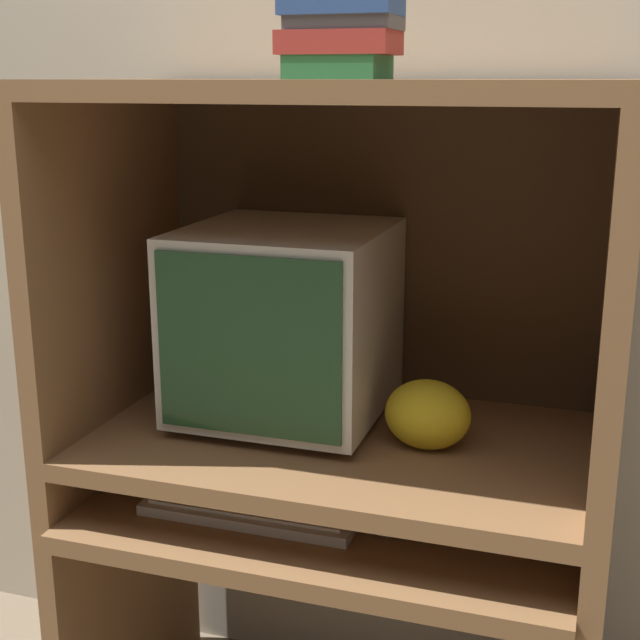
% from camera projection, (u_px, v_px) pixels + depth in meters
% --- Properties ---
extents(wall_back, '(6.00, 0.06, 2.60)m').
position_uv_depth(wall_back, '(388.00, 146.00, 1.94)').
color(wall_back, '#B2A893').
rests_on(wall_back, ground_plane).
extents(desk_base, '(1.03, 0.62, 0.63)m').
position_uv_depth(desk_base, '(333.00, 605.00, 1.81)').
color(desk_base, brown).
rests_on(desk_base, ground_plane).
extents(desk_monitor_shelf, '(1.03, 0.60, 0.13)m').
position_uv_depth(desk_monitor_shelf, '(339.00, 449.00, 1.76)').
color(desk_monitor_shelf, brown).
rests_on(desk_monitor_shelf, desk_base).
extents(hutch_upper, '(1.03, 0.60, 0.68)m').
position_uv_depth(hutch_upper, '(346.00, 206.00, 1.67)').
color(hutch_upper, brown).
rests_on(hutch_upper, desk_monitor_shelf).
extents(crt_monitor, '(0.39, 0.42, 0.39)m').
position_uv_depth(crt_monitor, '(286.00, 321.00, 1.80)').
color(crt_monitor, beige).
rests_on(crt_monitor, desk_monitor_shelf).
extents(keyboard, '(0.42, 0.16, 0.03)m').
position_uv_depth(keyboard, '(253.00, 507.00, 1.71)').
color(keyboard, beige).
rests_on(keyboard, desk_base).
extents(mouse, '(0.06, 0.04, 0.03)m').
position_uv_depth(mouse, '(387.00, 528.00, 1.63)').
color(mouse, '#B7B7B7').
rests_on(mouse, desk_base).
extents(snack_bag, '(0.16, 0.12, 0.13)m').
position_uv_depth(snack_bag, '(428.00, 414.00, 1.67)').
color(snack_bag, gold).
rests_on(snack_bag, desk_monitor_shelf).
extents(book_stack, '(0.19, 0.14, 0.14)m').
position_uv_depth(book_stack, '(341.00, 36.00, 1.47)').
color(book_stack, '#236638').
rests_on(book_stack, hutch_upper).
extents(storage_box, '(0.13, 0.11, 0.09)m').
position_uv_depth(storage_box, '(330.00, 51.00, 1.55)').
color(storage_box, gold).
rests_on(storage_box, hutch_upper).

